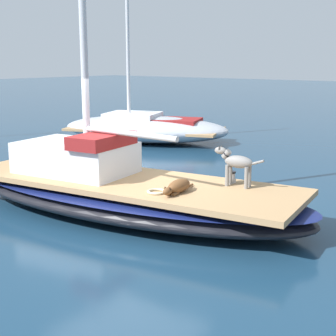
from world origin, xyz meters
TOP-DOWN VIEW (x-y plane):
  - ground_plane at (0.00, 0.00)m, footprint 120.00×120.00m
  - sailboat_main at (0.00, 0.00)m, footprint 3.63×7.54m
  - cabin_house at (-0.19, 1.10)m, footprint 1.73×2.42m
  - dog_brown at (-0.16, -1.34)m, footprint 0.95×0.33m
  - dog_grey at (0.82, -1.88)m, footprint 0.28×0.94m
  - deck_winch at (1.00, -1.69)m, footprint 0.16×0.16m
  - coiled_rope at (-0.40, -1.07)m, footprint 0.32×0.32m
  - moored_boat_starboard_side at (6.54, 5.24)m, footprint 4.74×6.59m

SIDE VIEW (x-z plane):
  - ground_plane at x=0.00m, z-range 0.00..0.00m
  - sailboat_main at x=0.00m, z-range 0.01..0.67m
  - moored_boat_starboard_side at x=6.54m, z-range -2.95..3.95m
  - coiled_rope at x=-0.40m, z-range 0.66..0.70m
  - deck_winch at x=1.00m, z-range 0.65..0.86m
  - dog_brown at x=-0.16m, z-range 0.66..0.88m
  - cabin_house at x=-0.19m, z-range 0.59..1.43m
  - dog_grey at x=0.82m, z-range 0.73..1.43m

